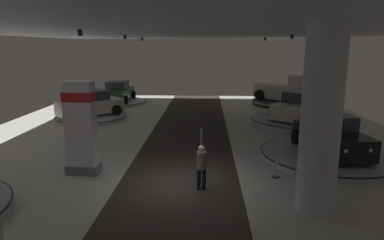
{
  "coord_description": "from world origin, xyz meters",
  "views": [
    {
      "loc": [
        0.97,
        -11.6,
        4.9
      ],
      "look_at": [
        0.27,
        4.35,
        1.4
      ],
      "focal_mm": 31.98,
      "sensor_mm": 36.0,
      "label": 1
    }
  ],
  "objects_px": {
    "display_platform_deep_left": "(119,102)",
    "visitor_walking_near": "(201,165)",
    "display_platform_far_right": "(297,121)",
    "brand_sign_pylon": "(81,127)",
    "pickup_truck_deep_right": "(289,90)",
    "display_car_far_right": "(298,106)",
    "display_platform_far_left": "(91,117)",
    "display_car_far_left": "(91,104)",
    "display_car_deep_left": "(118,92)",
    "display_platform_mid_right": "(329,155)",
    "column_right": "(321,122)",
    "display_car_mid_right": "(331,135)",
    "display_platform_deep_right": "(285,102)"
  },
  "relations": [
    {
      "from": "display_platform_deep_right",
      "to": "display_platform_far_right",
      "type": "xyz_separation_m",
      "value": [
        -0.89,
        -7.43,
        0.03
      ]
    },
    {
      "from": "display_car_deep_left",
      "to": "pickup_truck_deep_right",
      "type": "bearing_deg",
      "value": 0.35
    },
    {
      "from": "display_platform_mid_right",
      "to": "visitor_walking_near",
      "type": "height_order",
      "value": "visitor_walking_near"
    },
    {
      "from": "column_right",
      "to": "display_car_far_left",
      "type": "height_order",
      "value": "column_right"
    },
    {
      "from": "display_car_deep_left",
      "to": "display_platform_far_right",
      "type": "height_order",
      "value": "display_car_deep_left"
    },
    {
      "from": "display_car_mid_right",
      "to": "display_platform_deep_left",
      "type": "distance_m",
      "value": 18.99
    },
    {
      "from": "brand_sign_pylon",
      "to": "pickup_truck_deep_right",
      "type": "height_order",
      "value": "brand_sign_pylon"
    },
    {
      "from": "pickup_truck_deep_right",
      "to": "display_car_far_right",
      "type": "xyz_separation_m",
      "value": [
        -1.08,
        -7.16,
        -0.1
      ]
    },
    {
      "from": "display_platform_far_left",
      "to": "visitor_walking_near",
      "type": "xyz_separation_m",
      "value": [
        7.68,
        -11.28,
        0.77
      ]
    },
    {
      "from": "display_platform_mid_right",
      "to": "display_platform_far_left",
      "type": "relative_size",
      "value": 1.28
    },
    {
      "from": "display_platform_mid_right",
      "to": "brand_sign_pylon",
      "type": "bearing_deg",
      "value": -167.51
    },
    {
      "from": "brand_sign_pylon",
      "to": "display_platform_far_right",
      "type": "xyz_separation_m",
      "value": [
        10.52,
        9.01,
        -1.67
      ]
    },
    {
      "from": "pickup_truck_deep_right",
      "to": "display_platform_far_left",
      "type": "bearing_deg",
      "value": -156.96
    },
    {
      "from": "pickup_truck_deep_right",
      "to": "display_car_far_right",
      "type": "distance_m",
      "value": 7.24
    },
    {
      "from": "display_platform_mid_right",
      "to": "display_platform_deep_left",
      "type": "distance_m",
      "value": 18.99
    },
    {
      "from": "display_platform_mid_right",
      "to": "display_car_far_left",
      "type": "height_order",
      "value": "display_car_far_left"
    },
    {
      "from": "pickup_truck_deep_right",
      "to": "visitor_walking_near",
      "type": "bearing_deg",
      "value": -111.8
    },
    {
      "from": "display_platform_far_right",
      "to": "display_car_far_right",
      "type": "xyz_separation_m",
      "value": [
        0.02,
        0.02,
        0.93
      ]
    },
    {
      "from": "column_right",
      "to": "display_platform_deep_left",
      "type": "distance_m",
      "value": 21.87
    },
    {
      "from": "brand_sign_pylon",
      "to": "display_car_mid_right",
      "type": "bearing_deg",
      "value": 12.66
    },
    {
      "from": "brand_sign_pylon",
      "to": "visitor_walking_near",
      "type": "bearing_deg",
      "value": -16.12
    },
    {
      "from": "display_platform_mid_right",
      "to": "pickup_truck_deep_right",
      "type": "height_order",
      "value": "pickup_truck_deep_right"
    },
    {
      "from": "display_car_mid_right",
      "to": "display_platform_far_right",
      "type": "bearing_deg",
      "value": 87.42
    },
    {
      "from": "display_car_far_left",
      "to": "display_car_far_right",
      "type": "xyz_separation_m",
      "value": [
        13.59,
        -0.93,
        0.13
      ]
    },
    {
      "from": "display_car_far_left",
      "to": "visitor_walking_near",
      "type": "xyz_separation_m",
      "value": [
        7.66,
        -11.3,
        -0.09
      ]
    },
    {
      "from": "display_platform_far_right",
      "to": "display_car_far_right",
      "type": "relative_size",
      "value": 1.3
    },
    {
      "from": "display_platform_deep_left",
      "to": "display_car_far_right",
      "type": "relative_size",
      "value": 1.07
    },
    {
      "from": "display_platform_deep_left",
      "to": "display_car_deep_left",
      "type": "bearing_deg",
      "value": -90.91
    },
    {
      "from": "brand_sign_pylon",
      "to": "display_car_mid_right",
      "type": "xyz_separation_m",
      "value": [
        10.22,
        2.3,
        -0.83
      ]
    },
    {
      "from": "column_right",
      "to": "display_platform_deep_right",
      "type": "bearing_deg",
      "value": 80.05
    },
    {
      "from": "display_car_deep_left",
      "to": "display_platform_far_right",
      "type": "xyz_separation_m",
      "value": [
        13.27,
        -7.1,
        -0.81
      ]
    },
    {
      "from": "display_platform_deep_left",
      "to": "display_car_far_right",
      "type": "height_order",
      "value": "display_car_far_right"
    },
    {
      "from": "display_platform_mid_right",
      "to": "display_platform_deep_left",
      "type": "relative_size",
      "value": 1.27
    },
    {
      "from": "visitor_walking_near",
      "to": "display_car_far_right",
      "type": "bearing_deg",
      "value": 60.23
    },
    {
      "from": "column_right",
      "to": "display_platform_deep_left",
      "type": "bearing_deg",
      "value": 119.84
    },
    {
      "from": "brand_sign_pylon",
      "to": "display_platform_far_right",
      "type": "bearing_deg",
      "value": 40.57
    },
    {
      "from": "column_right",
      "to": "pickup_truck_deep_right",
      "type": "distance_m",
      "value": 19.28
    },
    {
      "from": "display_platform_deep_left",
      "to": "visitor_walking_near",
      "type": "bearing_deg",
      "value": -67.14
    },
    {
      "from": "display_platform_far_right",
      "to": "display_car_deep_left",
      "type": "bearing_deg",
      "value": 151.87
    },
    {
      "from": "display_car_far_right",
      "to": "display_car_deep_left",
      "type": "bearing_deg",
      "value": 151.99
    },
    {
      "from": "pickup_truck_deep_right",
      "to": "display_platform_far_left",
      "type": "distance_m",
      "value": 16.01
    },
    {
      "from": "display_car_deep_left",
      "to": "visitor_walking_near",
      "type": "distance_m",
      "value": 18.93
    },
    {
      "from": "display_car_deep_left",
      "to": "pickup_truck_deep_right",
      "type": "xyz_separation_m",
      "value": [
        14.37,
        0.09,
        0.22
      ]
    },
    {
      "from": "pickup_truck_deep_right",
      "to": "display_car_mid_right",
      "type": "bearing_deg",
      "value": -95.76
    },
    {
      "from": "display_platform_deep_left",
      "to": "display_platform_far_right",
      "type": "height_order",
      "value": "display_platform_far_right"
    },
    {
      "from": "pickup_truck_deep_right",
      "to": "display_car_far_left",
      "type": "xyz_separation_m",
      "value": [
        -14.67,
        -6.23,
        -0.24
      ]
    },
    {
      "from": "brand_sign_pylon",
      "to": "display_platform_far_left",
      "type": "bearing_deg",
      "value": 107.17
    },
    {
      "from": "display_car_deep_left",
      "to": "display_car_far_right",
      "type": "relative_size",
      "value": 0.97
    },
    {
      "from": "display_platform_far_left",
      "to": "pickup_truck_deep_right",
      "type": "bearing_deg",
      "value": 23.04
    },
    {
      "from": "pickup_truck_deep_right",
      "to": "display_car_far_left",
      "type": "bearing_deg",
      "value": -157.0
    }
  ]
}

